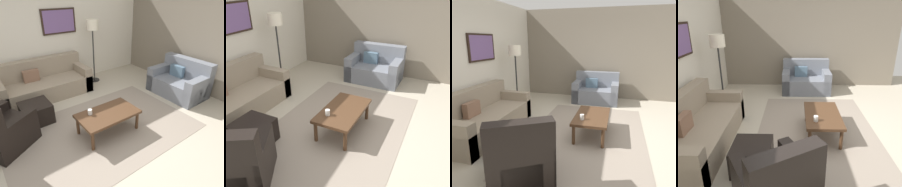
# 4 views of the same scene
# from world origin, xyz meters

# --- Properties ---
(ground_plane) EXTENTS (8.00, 8.00, 0.00)m
(ground_plane) POSITION_xyz_m (0.00, 0.00, 0.00)
(ground_plane) COLOR #B2A893
(stone_feature_panel) EXTENTS (0.12, 5.20, 2.80)m
(stone_feature_panel) POSITION_xyz_m (3.00, 0.00, 1.40)
(stone_feature_panel) COLOR slate
(stone_feature_panel) RESTS_ON ground_plane
(area_rug) EXTENTS (3.49, 2.23, 0.01)m
(area_rug) POSITION_xyz_m (0.00, 0.00, 0.00)
(area_rug) COLOR gray
(area_rug) RESTS_ON ground_plane
(couch_main) EXTENTS (2.20, 0.94, 0.88)m
(couch_main) POSITION_xyz_m (-0.37, 2.09, 0.30)
(couch_main) COLOR gray
(couch_main) RESTS_ON ground_plane
(couch_loveseat) EXTENTS (0.89, 1.32, 0.88)m
(couch_loveseat) POSITION_xyz_m (2.45, 0.10, 0.30)
(couch_loveseat) COLOR slate
(couch_loveseat) RESTS_ON ground_plane
(ottoman) EXTENTS (0.56, 0.56, 0.40)m
(ottoman) POSITION_xyz_m (-0.91, 1.02, 0.20)
(ottoman) COLOR black
(ottoman) RESTS_ON ground_plane
(coffee_table) EXTENTS (1.10, 0.64, 0.41)m
(coffee_table) POSITION_xyz_m (0.06, -0.09, 0.36)
(coffee_table) COLOR #472D1C
(coffee_table) RESTS_ON ground_plane
(cup) EXTENTS (0.08, 0.08, 0.10)m
(cup) POSITION_xyz_m (-0.22, 0.06, 0.46)
(cup) COLOR white
(cup) RESTS_ON coffee_table
(lamp_standing) EXTENTS (0.32, 0.32, 1.71)m
(lamp_standing) POSITION_xyz_m (1.11, 2.07, 1.41)
(lamp_standing) COLOR black
(lamp_standing) RESTS_ON ground_plane
(framed_artwork) EXTENTS (0.89, 0.04, 0.61)m
(framed_artwork) POSITION_xyz_m (0.40, 2.51, 1.67)
(framed_artwork) COLOR black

